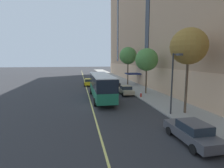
% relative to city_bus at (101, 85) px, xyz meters
% --- Properties ---
extents(ground_plane, '(260.00, 260.00, 0.00)m').
position_rel_city_bus_xyz_m(ground_plane, '(-1.04, -3.89, -2.14)').
color(ground_plane, '#303033').
extents(sidewalk, '(5.25, 160.00, 0.15)m').
position_rel_city_bus_xyz_m(sidewalk, '(8.26, -0.89, -2.06)').
color(sidewalk, '#9E9B93').
rests_on(sidewalk, ground).
extents(city_bus, '(2.88, 12.17, 3.69)m').
position_rel_city_bus_xyz_m(city_bus, '(0.00, 0.00, 0.00)').
color(city_bus, '#1E704C').
rests_on(city_bus, ground).
extents(parked_car_black_0, '(1.99, 4.32, 1.56)m').
position_rel_city_bus_xyz_m(parked_car_black_0, '(4.52, 11.78, -1.36)').
color(parked_car_black_0, black).
rests_on(parked_car_black_0, ground).
extents(parked_car_darkgray_1, '(1.97, 4.37, 1.56)m').
position_rel_city_bus_xyz_m(parked_car_darkgray_1, '(4.29, 25.53, -1.36)').
color(parked_car_darkgray_1, '#4C4C51').
rests_on(parked_car_darkgray_1, ground).
extents(parked_car_darkgray_2, '(2.03, 4.69, 1.56)m').
position_rel_city_bus_xyz_m(parked_car_darkgray_2, '(4.49, -14.81, -1.35)').
color(parked_car_darkgray_2, '#4C4C51').
rests_on(parked_car_darkgray_2, ground).
extents(parked_car_champagne_5, '(1.99, 4.39, 1.56)m').
position_rel_city_bus_xyz_m(parked_car_champagne_5, '(4.45, 18.43, -1.36)').
color(parked_car_champagne_5, '#BCAD89').
rests_on(parked_car_champagne_5, ground).
extents(parked_car_champagne_6, '(2.02, 4.53, 1.56)m').
position_rel_city_bus_xyz_m(parked_car_champagne_6, '(4.47, 2.76, -1.36)').
color(parked_car_champagne_6, '#BCAD89').
rests_on(parked_car_champagne_6, ground).
extents(taxi_cab, '(2.00, 4.69, 1.56)m').
position_rel_city_bus_xyz_m(taxi_cab, '(-1.12, 14.64, -1.35)').
color(taxi_cab, yellow).
rests_on(taxi_cab, ground).
extents(street_tree_mid_block, '(3.75, 3.75, 8.90)m').
position_rel_city_bus_xyz_m(street_tree_mid_block, '(7.95, -8.73, 5.01)').
color(street_tree_mid_block, brown).
rests_on(street_tree_mid_block, sidewalk).
extents(street_tree_far_uptown, '(3.76, 3.76, 7.57)m').
position_rel_city_bus_xyz_m(street_tree_far_uptown, '(7.95, 2.48, 3.68)').
color(street_tree_far_uptown, brown).
rests_on(street_tree_far_uptown, sidewalk).
extents(street_tree_far_downtown, '(3.92, 3.92, 8.56)m').
position_rel_city_bus_xyz_m(street_tree_far_downtown, '(7.95, 13.70, 4.59)').
color(street_tree_far_downtown, brown).
rests_on(street_tree_far_downtown, sidewalk).
extents(street_lamp, '(0.36, 1.48, 6.30)m').
position_rel_city_bus_xyz_m(street_lamp, '(6.23, -9.07, 1.92)').
color(street_lamp, '#2D2D30').
rests_on(street_lamp, sidewalk).
extents(fire_hydrant, '(0.42, 0.24, 0.72)m').
position_rel_city_bus_xyz_m(fire_hydrant, '(6.13, -0.13, -1.64)').
color(fire_hydrant, red).
rests_on(fire_hydrant, sidewalk).
extents(lane_centerline, '(0.16, 140.00, 0.01)m').
position_rel_city_bus_xyz_m(lane_centerline, '(-1.70, -0.89, -2.13)').
color(lane_centerline, '#E0D66B').
rests_on(lane_centerline, ground).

